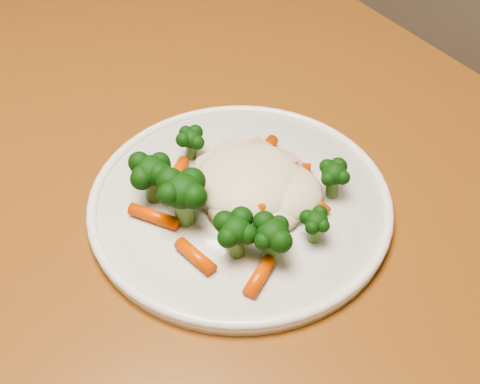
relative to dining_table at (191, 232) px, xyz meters
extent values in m
plane|color=brown|center=(-0.33, -0.02, -0.65)|extent=(3.00, 3.00, 0.00)
cube|color=brown|center=(0.00, 0.00, 0.08)|extent=(1.32, 1.07, 0.04)
cube|color=brown|center=(-0.39, 0.46, -0.29)|extent=(0.08, 0.08, 0.71)
cylinder|color=white|center=(0.08, -0.01, 0.11)|extent=(0.28, 0.28, 0.01)
ellipsoid|color=beige|center=(0.08, 0.00, 0.14)|extent=(0.12, 0.11, 0.05)
ellipsoid|color=black|center=(0.02, -0.06, 0.14)|extent=(0.05, 0.05, 0.04)
ellipsoid|color=black|center=(0.06, -0.06, 0.14)|extent=(0.06, 0.06, 0.05)
ellipsoid|color=black|center=(0.12, -0.06, 0.14)|extent=(0.04, 0.04, 0.04)
ellipsoid|color=black|center=(0.15, -0.05, 0.14)|extent=(0.04, 0.04, 0.04)
ellipsoid|color=black|center=(0.16, -0.01, 0.13)|extent=(0.03, 0.03, 0.03)
ellipsoid|color=black|center=(0.14, 0.05, 0.13)|extent=(0.04, 0.04, 0.03)
ellipsoid|color=black|center=(0.01, 0.00, 0.13)|extent=(0.03, 0.03, 0.03)
ellipsoid|color=black|center=(0.02, -0.06, 0.14)|extent=(0.05, 0.05, 0.04)
cylinder|color=#ED5005|center=(0.06, 0.05, 0.12)|extent=(0.02, 0.05, 0.01)
cylinder|color=#ED5005|center=(0.10, 0.05, 0.12)|extent=(0.04, 0.03, 0.01)
cylinder|color=#ED5005|center=(0.14, 0.03, 0.12)|extent=(0.04, 0.02, 0.01)
cylinder|color=#ED5005|center=(0.02, -0.03, 0.12)|extent=(0.03, 0.04, 0.01)
cylinder|color=#ED5005|center=(0.04, -0.08, 0.12)|extent=(0.05, 0.02, 0.01)
cylinder|color=#ED5005|center=(0.10, -0.09, 0.12)|extent=(0.04, 0.02, 0.01)
cylinder|color=#ED5005|center=(0.16, -0.07, 0.12)|extent=(0.02, 0.04, 0.01)
cylinder|color=#ED5005|center=(0.12, 0.00, 0.13)|extent=(0.02, 0.05, 0.01)
cylinder|color=#ED5005|center=(0.06, 0.03, 0.13)|extent=(0.03, 0.04, 0.01)
cylinder|color=#ED5005|center=(0.06, 0.05, 0.12)|extent=(0.02, 0.05, 0.01)
ellipsoid|color=brown|center=(0.10, 0.00, 0.14)|extent=(0.03, 0.03, 0.02)
ellipsoid|color=brown|center=(0.10, -0.01, 0.14)|extent=(0.02, 0.02, 0.02)
ellipsoid|color=brown|center=(0.06, 0.00, 0.14)|extent=(0.02, 0.02, 0.02)
cube|color=tan|center=(0.07, 0.04, 0.13)|extent=(0.03, 0.02, 0.01)
cube|color=tan|center=(0.10, 0.04, 0.13)|extent=(0.02, 0.02, 0.01)
cube|color=tan|center=(0.06, 0.03, 0.13)|extent=(0.02, 0.02, 0.01)
cube|color=tan|center=(0.08, 0.03, 0.13)|extent=(0.02, 0.02, 0.01)
camera|label=1|loc=(0.34, -0.31, 0.52)|focal=45.00mm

